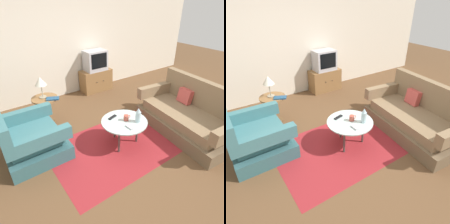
# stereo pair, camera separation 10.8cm
# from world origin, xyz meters

# --- Properties ---
(ground_plane) EXTENTS (16.00, 16.00, 0.00)m
(ground_plane) POSITION_xyz_m (0.00, 0.00, 0.00)
(ground_plane) COLOR brown
(back_wall) EXTENTS (9.00, 0.12, 2.70)m
(back_wall) POSITION_xyz_m (0.00, 2.49, 1.35)
(back_wall) COLOR beige
(back_wall) RESTS_ON ground
(area_rug) EXTENTS (2.54, 1.52, 0.00)m
(area_rug) POSITION_xyz_m (0.10, -0.06, 0.00)
(area_rug) COLOR maroon
(area_rug) RESTS_ON ground
(armchair) EXTENTS (0.94, 0.98, 0.89)m
(armchair) POSITION_xyz_m (-1.29, 0.58, 0.30)
(armchair) COLOR #325C60
(armchair) RESTS_ON ground
(couch) EXTENTS (1.11, 1.96, 0.94)m
(couch) POSITION_xyz_m (1.34, -0.44, 0.30)
(couch) COLOR brown
(couch) RESTS_ON ground
(coffee_table) EXTENTS (0.77, 0.77, 0.47)m
(coffee_table) POSITION_xyz_m (0.10, -0.06, 0.43)
(coffee_table) COLOR #B2C6C1
(coffee_table) RESTS_ON ground
(side_table) EXTENTS (0.50, 0.50, 0.56)m
(side_table) POSITION_xyz_m (-0.73, 1.38, 0.40)
(side_table) COLOR olive
(side_table) RESTS_ON ground
(tv_stand) EXTENTS (0.82, 0.43, 0.57)m
(tv_stand) POSITION_xyz_m (0.93, 2.18, 0.28)
(tv_stand) COLOR olive
(tv_stand) RESTS_ON ground
(television) EXTENTS (0.56, 0.39, 0.51)m
(television) POSITION_xyz_m (0.93, 2.18, 0.82)
(television) COLOR #B7B7BC
(television) RESTS_ON tv_stand
(table_lamp) EXTENTS (0.22, 0.22, 0.42)m
(table_lamp) POSITION_xyz_m (-0.75, 1.40, 0.88)
(table_lamp) COLOR #9E937A
(table_lamp) RESTS_ON side_table
(vase) EXTENTS (0.09, 0.09, 0.26)m
(vase) POSITION_xyz_m (0.27, -0.20, 0.59)
(vase) COLOR silver
(vase) RESTS_ON coffee_table
(mug) EXTENTS (0.13, 0.08, 0.09)m
(mug) POSITION_xyz_m (0.14, -0.06, 0.52)
(mug) COLOR #B74C3D
(mug) RESTS_ON coffee_table
(tv_remote_dark) EXTENTS (0.18, 0.09, 0.02)m
(tv_remote_dark) POSITION_xyz_m (-0.00, 0.14, 0.48)
(tv_remote_dark) COLOR black
(tv_remote_dark) RESTS_ON coffee_table
(tv_remote_silver) EXTENTS (0.06, 0.14, 0.02)m
(tv_remote_silver) POSITION_xyz_m (0.04, -0.26, 0.48)
(tv_remote_silver) COLOR #B2B2B7
(tv_remote_silver) RESTS_ON coffee_table
(book) EXTENTS (0.27, 0.23, 0.03)m
(book) POSITION_xyz_m (-0.62, 1.23, 0.57)
(book) COLOR navy
(book) RESTS_ON side_table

